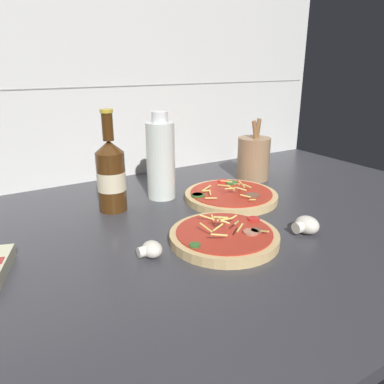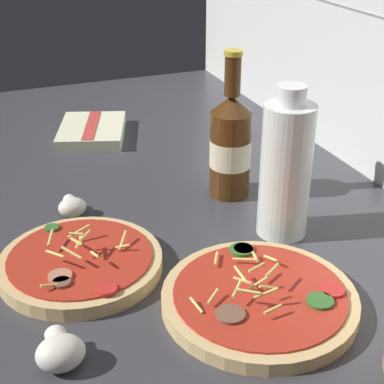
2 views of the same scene
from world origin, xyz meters
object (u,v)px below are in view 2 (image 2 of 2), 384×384
(pizza_near, at_px, (81,263))
(pizza_far, at_px, (259,298))
(oil_bottle, at_px, (286,169))
(dish_towel, at_px, (92,131))
(beer_bottle, at_px, (231,144))
(mushroom_right, at_px, (60,351))
(mushroom_left, at_px, (72,207))

(pizza_near, relative_size, pizza_far, 0.91)
(oil_bottle, height_order, dish_towel, oil_bottle)
(oil_bottle, xyz_separation_m, dish_towel, (-0.48, -0.18, -0.09))
(beer_bottle, bearing_deg, pizza_near, -64.88)
(pizza_far, xyz_separation_m, mushroom_right, (0.01, -0.25, 0.01))
(pizza_far, bearing_deg, mushroom_right, -87.11)
(dish_towel, bearing_deg, pizza_far, 6.01)
(beer_bottle, bearing_deg, dish_towel, -154.96)
(pizza_far, bearing_deg, beer_bottle, 162.36)
(pizza_far, xyz_separation_m, beer_bottle, (-0.29, 0.09, 0.08))
(mushroom_right, bearing_deg, pizza_far, 92.89)
(pizza_near, xyz_separation_m, pizza_far, (0.16, 0.19, -0.00))
(pizza_far, relative_size, beer_bottle, 1.00)
(pizza_far, distance_m, beer_bottle, 0.31)
(dish_towel, bearing_deg, beer_bottle, 25.04)
(mushroom_left, xyz_separation_m, mushroom_right, (0.32, -0.08, 0.00))
(pizza_far, relative_size, oil_bottle, 1.07)
(mushroom_right, xyz_separation_m, dish_towel, (-0.64, 0.18, -0.01))
(mushroom_left, bearing_deg, pizza_near, -7.04)
(oil_bottle, bearing_deg, pizza_near, -92.05)
(mushroom_left, height_order, mushroom_right, mushroom_right)
(mushroom_left, bearing_deg, dish_towel, 161.79)
(mushroom_right, bearing_deg, oil_bottle, 113.91)
(beer_bottle, bearing_deg, oil_bottle, 8.08)
(pizza_near, distance_m, mushroom_left, 0.15)
(beer_bottle, relative_size, mushroom_right, 4.32)
(pizza_far, xyz_separation_m, mushroom_left, (-0.31, -0.17, 0.00))
(beer_bottle, bearing_deg, mushroom_left, -94.72)
(oil_bottle, distance_m, mushroom_right, 0.40)
(pizza_far, relative_size, mushroom_left, 5.27)
(mushroom_left, bearing_deg, beer_bottle, 85.28)
(pizza_near, relative_size, beer_bottle, 0.91)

